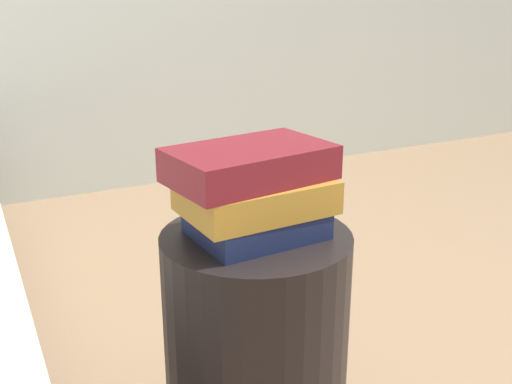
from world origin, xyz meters
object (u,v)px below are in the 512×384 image
Objects in this scene: book_ochre at (254,196)px; book_maroon at (250,164)px; side_table at (256,358)px; book_navy at (256,223)px.

book_maroon is (-0.01, 0.01, 0.06)m from book_ochre.
book_maroon is at bearing 147.91° from side_table.
book_maroon is at bearing 139.84° from book_navy.
side_table is at bearing 22.76° from book_navy.
book_navy is 0.11m from book_maroon.
side_table is at bearing 14.32° from book_ochre.
book_navy is 0.86× the size of book_ochre.
book_ochre reaches higher than book_navy.
book_ochre is (-0.00, -0.00, 0.34)m from side_table.
side_table is 2.05× the size of book_ochre.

